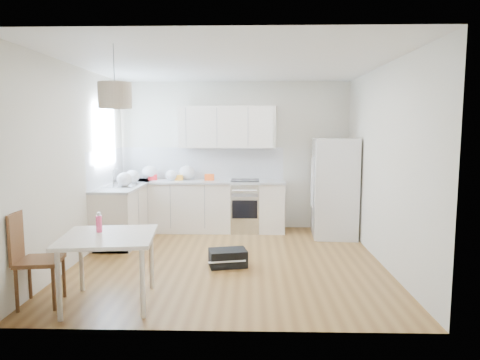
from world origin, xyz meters
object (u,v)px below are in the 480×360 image
Objects in this scene: refrigerator at (335,188)px; dining_table at (108,243)px; dining_chair at (40,258)px; gym_bag at (228,258)px.

dining_table is at bearing -130.97° from refrigerator.
dining_chair is (-0.71, -0.05, -0.16)m from dining_table.
dining_chair reaches higher than gym_bag.
dining_chair is at bearing -157.83° from gym_bag.
dining_table is at bearing -145.70° from gym_bag.
refrigerator is 1.62× the size of dining_table.
refrigerator is at bearing 31.57° from dining_chair.
dining_chair is (-3.64, -3.02, -0.34)m from refrigerator.
dining_table is 1.05× the size of dining_chair.
gym_bag is at bearing -132.12° from refrigerator.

